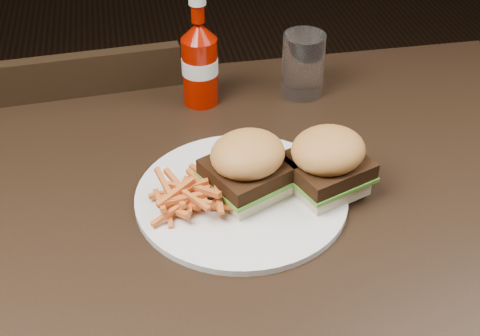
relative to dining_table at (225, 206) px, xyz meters
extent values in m
cube|color=black|center=(0.00, 0.00, 0.00)|extent=(1.20, 0.80, 0.04)
cube|color=black|center=(-0.21, 0.50, -0.30)|extent=(0.40, 0.40, 0.04)
cylinder|color=white|center=(0.02, -0.01, 0.03)|extent=(0.31, 0.31, 0.01)
cube|color=beige|center=(0.03, -0.01, 0.04)|extent=(0.13, 0.12, 0.02)
cube|color=#F9E9B8|center=(0.14, -0.02, 0.04)|extent=(0.12, 0.12, 0.02)
cylinder|color=#8C0C00|center=(0.00, 0.27, 0.08)|extent=(0.08, 0.08, 0.12)
cylinder|color=white|center=(0.19, 0.26, 0.08)|extent=(0.10, 0.10, 0.12)
camera|label=1|loc=(-0.12, -0.75, 0.64)|focal=50.00mm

